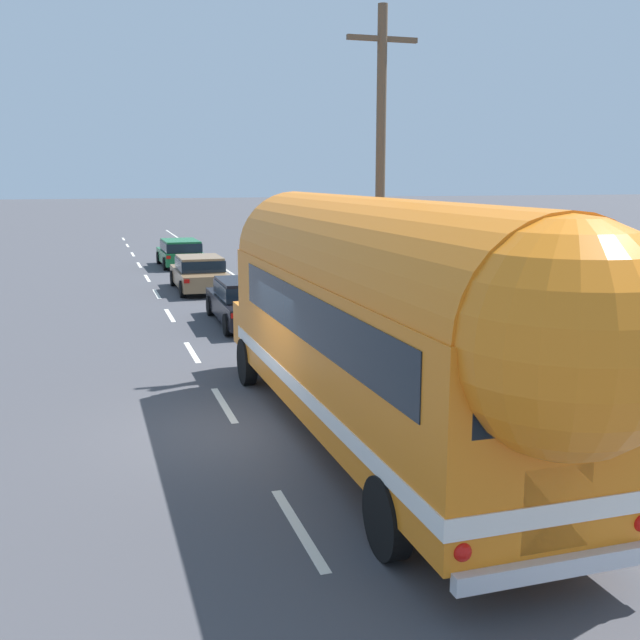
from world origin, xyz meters
TOP-DOWN VIEW (x-y plane):
  - ground_plane at (0.00, 0.00)m, footprint 300.00×300.00m
  - lane_markings at (2.74, 12.67)m, footprint 4.03×80.00m
  - utility_pole at (4.65, 5.10)m, footprint 1.80×0.24m
  - painted_bus at (1.95, -2.00)m, footprint 2.65×12.48m
  - car_lead at (2.13, 9.64)m, footprint 1.99×4.79m
  - car_second at (1.73, 16.88)m, footprint 1.95×4.62m
  - car_third at (1.93, 25.12)m, footprint 2.03×4.34m

SIDE VIEW (x-z plane):
  - ground_plane at x=0.00m, z-range 0.00..0.00m
  - lane_markings at x=2.74m, z-range 0.00..0.01m
  - car_second at x=1.73m, z-range 0.06..1.43m
  - car_lead at x=2.13m, z-range 0.06..1.43m
  - car_third at x=1.93m, z-range 0.10..1.47m
  - painted_bus at x=1.95m, z-range 0.24..4.36m
  - utility_pole at x=4.65m, z-range 0.17..8.67m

